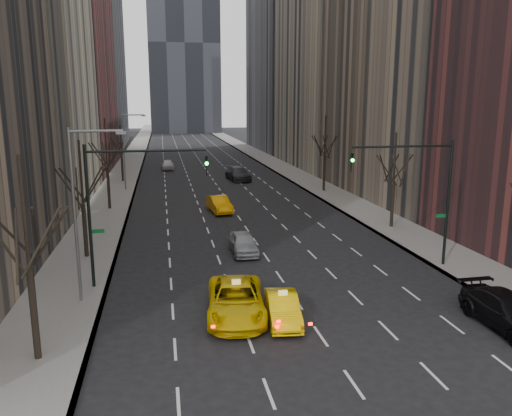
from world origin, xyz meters
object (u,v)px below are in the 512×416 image
taxi_suv (236,300)px  silver_sedan_ahead (243,243)px  taxi_sedan (283,308)px  parked_suv_black (508,312)px

taxi_suv → silver_sedan_ahead: bearing=85.4°
taxi_suv → taxi_sedan: size_ratio=1.45×
silver_sedan_ahead → parked_suv_black: bearing=-54.1°
taxi_suv → parked_suv_black: (12.24, -3.67, -0.03)m
taxi_suv → silver_sedan_ahead: (2.05, 10.37, -0.09)m
taxi_suv → silver_sedan_ahead: 10.57m
silver_sedan_ahead → taxi_sedan: bearing=-89.7°
taxi_suv → taxi_sedan: bearing=-19.5°
taxi_suv → taxi_sedan: 2.36m
parked_suv_black → silver_sedan_ahead: bearing=125.2°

